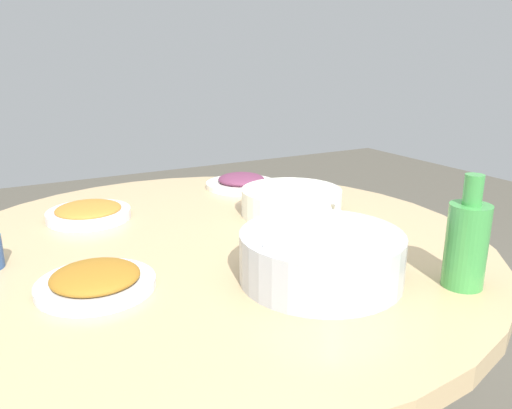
# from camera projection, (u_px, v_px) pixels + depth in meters

# --- Properties ---
(round_dining_table) EXTENTS (1.32, 1.32, 0.75)m
(round_dining_table) POSITION_uv_depth(u_px,v_px,m) (210.00, 289.00, 1.24)
(round_dining_table) COLOR #99999E
(round_dining_table) RESTS_ON ground
(rice_bowl) EXTENTS (0.32, 0.32, 0.11)m
(rice_bowl) POSITION_uv_depth(u_px,v_px,m) (321.00, 255.00, 0.98)
(rice_bowl) COLOR #B2B5BA
(rice_bowl) RESTS_ON round_dining_table
(soup_bowl) EXTENTS (0.27, 0.29, 0.07)m
(soup_bowl) POSITION_uv_depth(u_px,v_px,m) (291.00, 202.00, 1.40)
(soup_bowl) COLOR white
(soup_bowl) RESTS_ON round_dining_table
(dish_stirfry) EXTENTS (0.22, 0.22, 0.04)m
(dish_stirfry) POSITION_uv_depth(u_px,v_px,m) (96.00, 280.00, 0.95)
(dish_stirfry) COLOR silver
(dish_stirfry) RESTS_ON round_dining_table
(dish_tofu_braise) EXTENTS (0.22, 0.22, 0.04)m
(dish_tofu_braise) POSITION_uv_depth(u_px,v_px,m) (89.00, 212.00, 1.36)
(dish_tofu_braise) COLOR silver
(dish_tofu_braise) RESTS_ON round_dining_table
(dish_eggplant) EXTENTS (0.23, 0.23, 0.05)m
(dish_eggplant) POSITION_uv_depth(u_px,v_px,m) (241.00, 182.00, 1.68)
(dish_eggplant) COLOR white
(dish_eggplant) RESTS_ON round_dining_table
(green_bottle) EXTENTS (0.08, 0.08, 0.22)m
(green_bottle) POSITION_uv_depth(u_px,v_px,m) (467.00, 242.00, 0.95)
(green_bottle) COLOR #3D9242
(green_bottle) RESTS_ON round_dining_table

